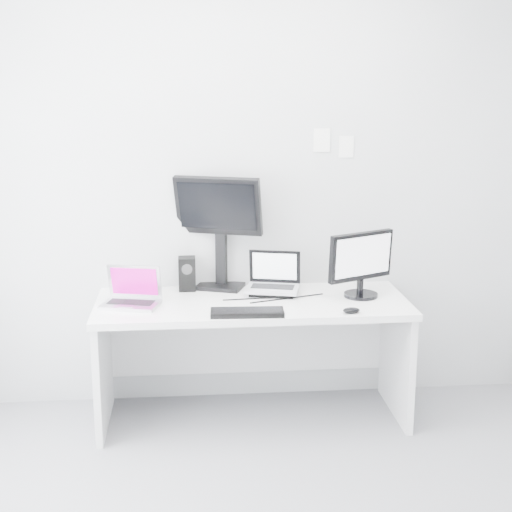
# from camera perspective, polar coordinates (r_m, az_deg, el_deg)

# --- Properties ---
(back_wall) EXTENTS (3.60, 0.00, 3.60)m
(back_wall) POSITION_cam_1_polar(r_m,az_deg,el_deg) (4.52, -0.68, 5.39)
(back_wall) COLOR #B9BBBD
(back_wall) RESTS_ON ground
(desk) EXTENTS (1.80, 0.70, 0.73)m
(desk) POSITION_cam_1_polar(r_m,az_deg,el_deg) (4.43, -0.28, -7.96)
(desk) COLOR white
(desk) RESTS_ON ground
(macbook) EXTENTS (0.36, 0.30, 0.23)m
(macbook) POSITION_cam_1_polar(r_m,az_deg,el_deg) (4.24, -9.63, -2.30)
(macbook) COLOR #ACACB1
(macbook) RESTS_ON desk
(speaker) EXTENTS (0.11, 0.11, 0.20)m
(speaker) POSITION_cam_1_polar(r_m,az_deg,el_deg) (4.52, -5.29, -1.36)
(speaker) COLOR black
(speaker) RESTS_ON desk
(dell_laptop) EXTENTS (0.36, 0.31, 0.26)m
(dell_laptop) POSITION_cam_1_polar(r_m,az_deg,el_deg) (4.41, 1.27, -1.34)
(dell_laptop) COLOR #B5B7BD
(dell_laptop) RESTS_ON desk
(rear_monitor) EXTENTS (0.56, 0.35, 0.71)m
(rear_monitor) POSITION_cam_1_polar(r_m,az_deg,el_deg) (4.49, -2.81, 1.90)
(rear_monitor) COLOR black
(rear_monitor) RESTS_ON desk
(samsung_monitor) EXTENTS (0.48, 0.37, 0.40)m
(samsung_monitor) POSITION_cam_1_polar(r_m,az_deg,el_deg) (4.39, 8.08, -0.58)
(samsung_monitor) COLOR black
(samsung_monitor) RESTS_ON desk
(keyboard) EXTENTS (0.40, 0.16, 0.03)m
(keyboard) POSITION_cam_1_polar(r_m,az_deg,el_deg) (4.06, -0.68, -4.34)
(keyboard) COLOR black
(keyboard) RESTS_ON desk
(mouse) EXTENTS (0.10, 0.07, 0.03)m
(mouse) POSITION_cam_1_polar(r_m,az_deg,el_deg) (4.12, 7.29, -4.14)
(mouse) COLOR black
(mouse) RESTS_ON desk
(wall_note_0) EXTENTS (0.10, 0.00, 0.14)m
(wall_note_0) POSITION_cam_1_polar(r_m,az_deg,el_deg) (4.55, 5.05, 8.80)
(wall_note_0) COLOR white
(wall_note_0) RESTS_ON back_wall
(wall_note_1) EXTENTS (0.09, 0.00, 0.13)m
(wall_note_1) POSITION_cam_1_polar(r_m,az_deg,el_deg) (4.58, 6.90, 8.29)
(wall_note_1) COLOR white
(wall_note_1) RESTS_ON back_wall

